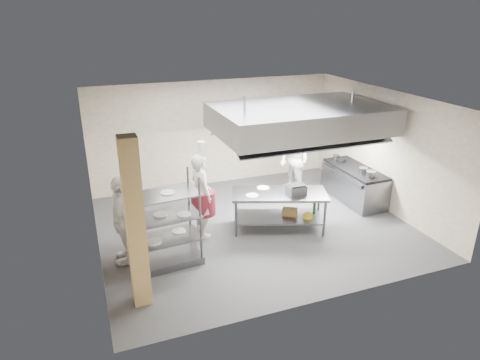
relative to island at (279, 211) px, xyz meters
name	(u,v)px	position (x,y,z in m)	size (l,w,h in m)	color
floor	(254,226)	(-0.48, 0.30, -0.46)	(7.00, 7.00, 0.00)	#2F2F32
ceiling	(256,100)	(-0.48, 0.30, 2.54)	(7.00, 7.00, 0.00)	silver
wall_back	(215,133)	(-0.48, 3.30, 1.04)	(7.00, 7.00, 0.00)	gray
wall_left	(91,188)	(-3.98, 0.30, 1.04)	(6.00, 6.00, 0.00)	gray
wall_right	(384,150)	(3.02, 0.30, 1.04)	(6.00, 6.00, 0.00)	gray
column	(135,225)	(-3.38, -1.60, 1.04)	(0.30, 0.30, 3.00)	#E0BC73
exhaust_hood	(300,118)	(0.82, 0.70, 1.94)	(4.00, 2.50, 0.60)	gray
hood_strip_a	(265,135)	(-0.08, 0.70, 1.62)	(1.60, 0.12, 0.04)	white
hood_strip_b	(332,128)	(1.72, 0.70, 1.62)	(1.60, 0.12, 0.04)	white
wall_shelf	(274,129)	(1.32, 3.14, 1.04)	(1.50, 0.28, 0.04)	gray
island	(279,211)	(0.00, 0.00, 0.00)	(2.13, 0.89, 0.91)	gray
island_worktop	(279,194)	(0.00, 0.00, 0.42)	(2.13, 0.89, 0.06)	gray
island_undershelf	(279,217)	(0.00, 0.00, -0.16)	(1.96, 0.80, 0.04)	slate
pass_rack	(167,221)	(-2.68, -0.54, 0.48)	(1.25, 0.73, 1.87)	slate
cooking_range	(354,185)	(2.60, 0.80, -0.04)	(0.80, 2.00, 0.84)	slate
range_top	(355,169)	(2.60, 0.80, 0.41)	(0.78, 1.96, 0.06)	black
chef_head	(201,195)	(-1.73, 0.38, 0.51)	(0.70, 0.46, 1.92)	silver
chef_line	(294,160)	(1.30, 1.80, 0.49)	(0.92, 0.72, 1.89)	silver
chef_plating	(123,220)	(-3.48, -0.15, 0.46)	(1.07, 0.45, 1.83)	white
griddle	(296,189)	(0.33, -0.17, 0.55)	(0.40, 0.31, 0.20)	slate
wicker_basket	(290,212)	(0.27, -0.03, -0.06)	(0.35, 0.24, 0.15)	olive
stockpot	(363,171)	(2.54, 0.40, 0.52)	(0.22, 0.22, 0.15)	gray
plate_stack	(168,236)	(-2.68, -0.54, 0.14)	(0.28, 0.28, 0.05)	white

